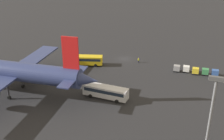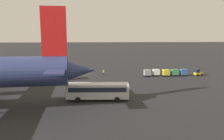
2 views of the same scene
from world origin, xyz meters
name	(u,v)px [view 1 (image 1 of 2)]	position (x,y,z in m)	size (l,w,h in m)	color
ground_plane	(125,59)	(0.00, 0.00, 0.00)	(600.00, 600.00, 0.00)	#232326
airplane	(8,71)	(21.51, 33.47, 6.39)	(49.66, 42.71, 17.00)	navy
shuttle_bus_near	(86,60)	(10.50, 9.57, 1.91)	(11.39, 5.66, 3.17)	gold
shuttle_bus_far	(106,91)	(-3.27, 27.93, 1.94)	(11.95, 3.65, 3.23)	silver
worker_person	(138,60)	(-5.43, 1.91, 0.87)	(0.38, 0.38, 1.74)	#1E1E2D
cargo_cart_blue	(215,73)	(-29.78, 4.89, 1.19)	(2.06, 1.76, 2.06)	#38383D
cargo_cart_green	(205,71)	(-26.95, 4.95, 1.19)	(2.06, 1.76, 2.06)	#38383D
cargo_cart_yellow	(195,71)	(-24.12, 5.31, 1.19)	(2.06, 1.76, 2.06)	#38383D
cargo_cart_white	(186,69)	(-21.29, 4.68, 1.19)	(2.06, 1.76, 2.06)	#38383D
cargo_cart_grey	(177,68)	(-18.46, 5.15, 1.19)	(2.06, 1.76, 2.06)	#38383D
light_pole	(213,104)	(-28.45, 39.34, 9.41)	(2.80, 0.70, 15.02)	slate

